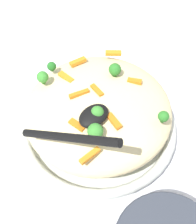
% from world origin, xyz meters
% --- Properties ---
extents(ground_plane, '(2.40, 2.40, 0.00)m').
position_xyz_m(ground_plane, '(0.00, 0.00, 0.00)').
color(ground_plane, silver).
extents(serving_bowl, '(0.31, 0.31, 0.04)m').
position_xyz_m(serving_bowl, '(0.00, 0.00, 0.02)').
color(serving_bowl, silver).
rests_on(serving_bowl, ground_plane).
extents(pasta_mound, '(0.28, 0.28, 0.08)m').
position_xyz_m(pasta_mound, '(0.00, 0.00, 0.08)').
color(pasta_mound, beige).
rests_on(pasta_mound, serving_bowl).
extents(carrot_piece_0, '(0.04, 0.02, 0.01)m').
position_xyz_m(carrot_piece_0, '(-0.04, -0.09, 0.12)').
color(carrot_piece_0, orange).
rests_on(carrot_piece_0, pasta_mound).
extents(carrot_piece_1, '(0.04, 0.01, 0.01)m').
position_xyz_m(carrot_piece_1, '(0.09, 0.07, 0.12)').
color(carrot_piece_1, orange).
rests_on(carrot_piece_1, pasta_mound).
extents(carrot_piece_2, '(0.04, 0.02, 0.01)m').
position_xyz_m(carrot_piece_2, '(0.02, -0.02, 0.13)').
color(carrot_piece_2, orange).
rests_on(carrot_piece_2, pasta_mound).
extents(carrot_piece_3, '(0.01, 0.03, 0.01)m').
position_xyz_m(carrot_piece_3, '(0.01, -0.08, 0.12)').
color(carrot_piece_3, orange).
rests_on(carrot_piece_3, pasta_mound).
extents(carrot_piece_4, '(0.03, 0.03, 0.01)m').
position_xyz_m(carrot_piece_4, '(-0.10, -0.06, 0.12)').
color(carrot_piece_4, orange).
rests_on(carrot_piece_4, pasta_mound).
extents(carrot_piece_5, '(0.01, 0.03, 0.01)m').
position_xyz_m(carrot_piece_5, '(-0.01, -0.01, 0.13)').
color(carrot_piece_5, orange).
rests_on(carrot_piece_5, pasta_mound).
extents(carrot_piece_6, '(0.02, 0.03, 0.01)m').
position_xyz_m(carrot_piece_6, '(-0.07, 0.02, 0.12)').
color(carrot_piece_6, orange).
rests_on(carrot_piece_6, pasta_mound).
extents(carrot_piece_7, '(0.01, 0.03, 0.01)m').
position_xyz_m(carrot_piece_7, '(0.07, 0.02, 0.12)').
color(carrot_piece_7, orange).
rests_on(carrot_piece_7, pasta_mound).
extents(carrot_piece_8, '(0.02, 0.03, 0.01)m').
position_xyz_m(carrot_piece_8, '(0.02, 0.06, 0.12)').
color(carrot_piece_8, orange).
rests_on(carrot_piece_8, pasta_mound).
extents(broccoli_floret_0, '(0.03, 0.03, 0.03)m').
position_xyz_m(broccoli_floret_0, '(0.06, 0.05, 0.13)').
color(broccoli_floret_0, '#377928').
rests_on(broccoli_floret_0, pasta_mound).
extents(broccoli_floret_1, '(0.02, 0.02, 0.03)m').
position_xyz_m(broccoli_floret_1, '(0.03, 0.03, 0.13)').
color(broccoli_floret_1, '#377928').
rests_on(broccoli_floret_1, pasta_mound).
extents(broccoli_floret_2, '(0.02, 0.02, 0.02)m').
position_xyz_m(broccoli_floret_2, '(-0.04, 0.11, 0.13)').
color(broccoli_floret_2, '#296820').
rests_on(broccoli_floret_2, pasta_mound).
extents(broccoli_floret_3, '(0.02, 0.02, 0.02)m').
position_xyz_m(broccoli_floret_3, '(0.01, -0.11, 0.13)').
color(broccoli_floret_3, '#205B1C').
rests_on(broccoli_floret_3, pasta_mound).
extents(broccoli_floret_4, '(0.02, 0.02, 0.03)m').
position_xyz_m(broccoli_floret_4, '(0.04, -0.10, 0.13)').
color(broccoli_floret_4, '#377928').
rests_on(broccoli_floret_4, pasta_mound).
extents(broccoli_floret_5, '(0.02, 0.02, 0.03)m').
position_xyz_m(broccoli_floret_5, '(-0.06, -0.01, 0.14)').
color(broccoli_floret_5, '#296820').
rests_on(broccoli_floret_5, pasta_mound).
extents(serving_spoon, '(0.13, 0.16, 0.10)m').
position_xyz_m(serving_spoon, '(0.07, 0.04, 0.15)').
color(serving_spoon, black).
rests_on(serving_spoon, pasta_mound).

